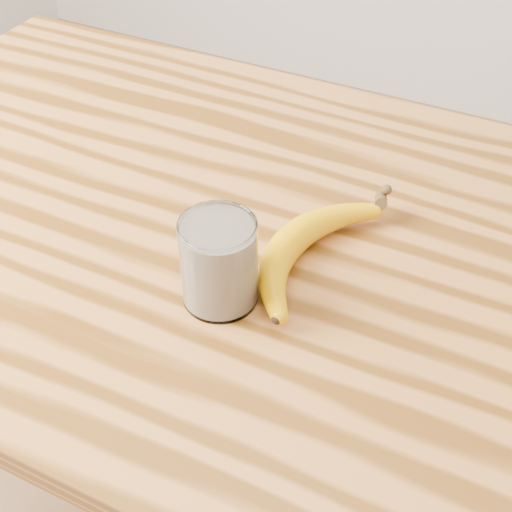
% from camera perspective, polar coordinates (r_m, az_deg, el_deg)
% --- Properties ---
extents(table, '(1.20, 0.80, 0.90)m').
position_cam_1_polar(table, '(1.03, -4.14, -2.08)').
color(table, '#B26C2E').
rests_on(table, ground).
extents(smoothie_glass, '(0.09, 0.09, 0.11)m').
position_cam_1_polar(smoothie_glass, '(0.79, -2.98, -0.52)').
color(smoothie_glass, white).
rests_on(smoothie_glass, table).
extents(banana, '(0.17, 0.35, 0.04)m').
position_cam_1_polar(banana, '(0.87, 2.71, 1.19)').
color(banana, '#E09700').
rests_on(banana, table).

